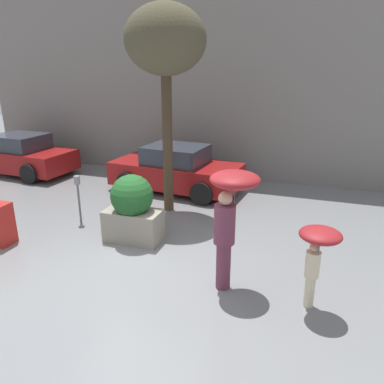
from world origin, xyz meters
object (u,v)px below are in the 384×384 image
planter_box (133,208)px  parking_meter (78,189)px  parked_car_near (176,170)px  street_tree (165,44)px  person_adult (230,207)px  parked_car_far (22,156)px  person_child (318,248)px

planter_box → parking_meter: size_ratio=1.26×
parked_car_near → street_tree: (0.39, -1.56, 3.46)m
person_adult → parked_car_far: person_adult is taller
parked_car_near → street_tree: 3.81m
person_child → parking_meter: 5.69m
person_child → street_tree: street_tree is taller
planter_box → person_child: size_ratio=1.07×
parked_car_near → street_tree: bearing=-160.6°
person_adult → parked_car_near: bearing=81.5°
planter_box → street_tree: 3.87m
person_adult → person_child: 1.46m
person_adult → parking_meter: person_adult is taller
person_child → parked_car_far: (-9.87, 4.82, -0.43)m
person_adult → parked_car_near: (-2.71, 4.60, -0.84)m
person_adult → person_child: person_adult is taller
planter_box → parking_meter: planter_box is taller
planter_box → parked_car_near: 3.52m
person_child → parked_car_near: (-4.10, 4.78, -0.43)m
planter_box → person_adult: size_ratio=0.72×
person_adult → parked_car_near: size_ratio=0.52×
parked_car_near → parked_car_far: 5.77m
planter_box → street_tree: street_tree is taller
street_tree → parking_meter: (-1.71, -1.48, -3.24)m
planter_box → parking_meter: 1.74m
person_adult → planter_box: bearing=116.0°
parked_car_far → person_adult: bearing=-114.7°
planter_box → person_adult: bearing=-25.0°
person_adult → parking_meter: 4.36m
person_child → planter_box: bearing=-146.2°
parking_meter → planter_box: bearing=-15.6°
person_child → parking_meter: bearing=-145.2°
parking_meter → person_adult: bearing=-21.2°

